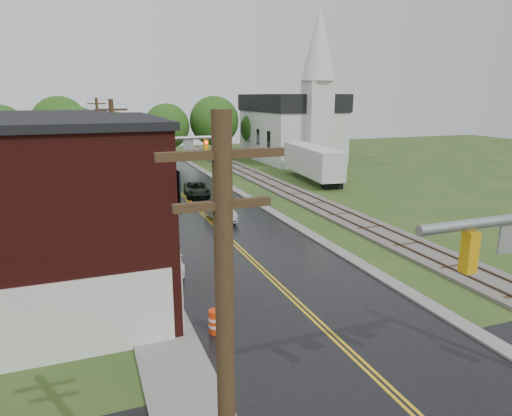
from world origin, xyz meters
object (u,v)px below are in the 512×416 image
utility_pole_b (116,173)px  pickup_white (166,258)px  utility_pole_a (226,392)px  tree_left_e (78,138)px  semi_trailer (312,161)px  suv_dark (197,189)px  sedan_silver (221,212)px  church (294,120)px  traffic_signal_far (159,156)px  utility_pole_c (100,140)px  tree_left_c (19,149)px  construction_barrel (216,322)px

utility_pole_b → pickup_white: size_ratio=2.13×
utility_pole_a → tree_left_e: bearing=92.6°
utility_pole_a → semi_trailer: size_ratio=0.74×
suv_dark → tree_left_e: bearing=140.3°
utility_pole_b → semi_trailer: 27.26m
sedan_silver → church: bearing=53.4°
traffic_signal_far → pickup_white: traffic_signal_far is taller
utility_pole_c → tree_left_c: 8.16m
utility_pole_a → utility_pole_c: (0.00, 44.00, 0.00)m
traffic_signal_far → construction_barrel: (-0.73, -17.00, -4.49)m
tree_left_c → construction_barrel: size_ratio=7.86×
utility_pole_c → construction_barrel: size_ratio=9.25×
traffic_signal_far → tree_left_c: size_ratio=0.96×
sedan_silver → tree_left_c: bearing=134.9°
church → traffic_signal_far: size_ratio=2.72×
pickup_white → utility_pole_c: bearing=101.1°
utility_pole_a → construction_barrel: size_ratio=9.25×
utility_pole_a → utility_pole_c: 44.00m
utility_pole_c → construction_barrel: (2.60, -34.00, -4.23)m
tree_left_c → tree_left_e: size_ratio=0.94×
utility_pole_b → suv_dark: (7.97, 13.19, -4.08)m
utility_pole_a → semi_trailer: (21.71, 38.29, -2.46)m
tree_left_c → suv_dark: bearing=-17.4°
church → construction_barrel: church is taller
semi_trailer → suv_dark: bearing=-167.3°
suv_dark → pickup_white: suv_dark is taller
utility_pole_c → traffic_signal_far: bearing=-78.9°
traffic_signal_far → semi_trailer: bearing=31.6°
tree_left_c → suv_dark: 16.21m
semi_trailer → tree_left_c: bearing=176.8°
tree_left_c → construction_barrel: (9.64, -29.90, -4.03)m
utility_pole_c → tree_left_e: utility_pole_c is taller
church → suv_dark: church is taller
utility_pole_b → semi_trailer: bearing=36.9°
suv_dark → utility_pole_a: bearing=-95.6°
utility_pole_a → utility_pole_b: 22.00m
traffic_signal_far → suv_dark: 10.36m
utility_pole_b → semi_trailer: utility_pole_b is taller
suv_dark → sedan_silver: bearing=-85.1°
sedan_silver → semi_trailer: bearing=39.0°
utility_pole_b → pickup_white: utility_pole_b is taller
suv_dark → semi_trailer: bearing=19.9°
sedan_silver → semi_trailer: 18.70m
church → utility_pole_a: church is taller
church → semi_trailer: church is taller
church → utility_pole_b: bearing=-130.2°
traffic_signal_far → utility_pole_c: utility_pole_c is taller
traffic_signal_far → sedan_silver: size_ratio=1.79×
tree_left_e → pickup_white: size_ratio=1.93×
utility_pole_b → construction_barrel: (2.60, -12.00, -4.23)m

